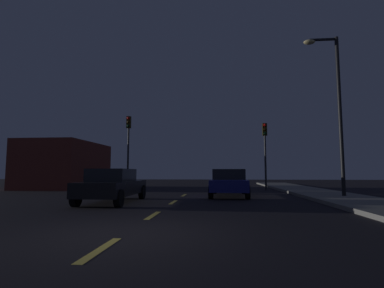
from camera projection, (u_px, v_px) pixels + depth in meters
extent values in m
plane|color=black|center=(175.00, 201.00, 12.87)|extent=(80.00, 80.00, 0.00)
cube|color=gray|center=(354.00, 201.00, 12.19)|extent=(3.00, 40.00, 0.15)
cube|color=#EACC4C|center=(100.00, 249.00, 4.74)|extent=(0.16, 1.60, 0.01)
cube|color=#EACC4C|center=(153.00, 215.00, 8.51)|extent=(0.16, 1.60, 0.01)
cube|color=#EACC4C|center=(173.00, 202.00, 12.28)|extent=(0.16, 1.60, 0.01)
cube|color=#EACC4C|center=(184.00, 195.00, 16.04)|extent=(0.16, 1.60, 0.01)
cylinder|color=#2D2D30|center=(128.00, 152.00, 22.02)|extent=(0.14, 0.14, 5.49)
cube|color=#382D0C|center=(129.00, 122.00, 22.24)|extent=(0.32, 0.24, 0.90)
sphere|color=red|center=(128.00, 118.00, 22.11)|extent=(0.20, 0.20, 0.20)
sphere|color=#3F2D0C|center=(128.00, 122.00, 22.08)|extent=(0.20, 0.20, 0.20)
sphere|color=#0C3319|center=(128.00, 126.00, 22.05)|extent=(0.20, 0.20, 0.20)
cylinder|color=#2D2D30|center=(265.00, 156.00, 21.06)|extent=(0.14, 0.14, 4.80)
cube|color=#382D0C|center=(265.00, 129.00, 21.25)|extent=(0.32, 0.24, 0.90)
sphere|color=red|center=(265.00, 125.00, 21.12)|extent=(0.20, 0.20, 0.20)
sphere|color=#3F2D0C|center=(265.00, 129.00, 21.09)|extent=(0.20, 0.20, 0.20)
sphere|color=#0C3319|center=(265.00, 133.00, 21.06)|extent=(0.20, 0.20, 0.20)
cube|color=navy|center=(229.00, 185.00, 15.51)|extent=(1.99, 4.64, 0.57)
cube|color=black|center=(229.00, 174.00, 15.34)|extent=(1.68, 2.12, 0.53)
cylinder|color=black|center=(214.00, 188.00, 17.31)|extent=(0.24, 0.65, 0.64)
cylinder|color=black|center=(244.00, 188.00, 17.10)|extent=(0.24, 0.65, 0.64)
cylinder|color=black|center=(211.00, 192.00, 13.87)|extent=(0.24, 0.65, 0.64)
cylinder|color=black|center=(248.00, 192.00, 13.66)|extent=(0.24, 0.65, 0.64)
cube|color=black|center=(114.00, 188.00, 12.30)|extent=(1.81, 4.59, 0.56)
cube|color=black|center=(112.00, 175.00, 12.13)|extent=(1.55, 2.08, 0.51)
cylinder|color=black|center=(109.00, 192.00, 14.05)|extent=(0.23, 0.64, 0.64)
cylinder|color=black|center=(142.00, 192.00, 13.93)|extent=(0.23, 0.64, 0.64)
cylinder|color=black|center=(76.00, 198.00, 10.62)|extent=(0.23, 0.64, 0.64)
cylinder|color=black|center=(119.00, 198.00, 10.50)|extent=(0.23, 0.64, 0.64)
cylinder|color=black|center=(340.00, 116.00, 14.22)|extent=(0.18, 0.18, 7.96)
cube|color=black|center=(323.00, 40.00, 14.66)|extent=(1.31, 0.10, 0.10)
ellipsoid|color=#F2D88C|center=(309.00, 42.00, 14.71)|extent=(0.56, 0.36, 0.24)
cube|color=maroon|center=(66.00, 165.00, 23.52)|extent=(4.67, 7.26, 3.63)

